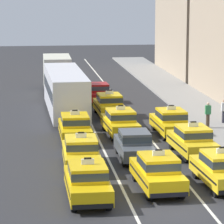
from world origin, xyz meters
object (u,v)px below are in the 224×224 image
taxi_right_nearest (221,169)px  taxi_right_third (171,122)px  sedan_center_fifth (98,92)px  taxi_left_third (75,127)px  bus_left_fourth (65,91)px  pedestrian_near_crosswalk (208,115)px  taxi_center_nearest (158,171)px  taxi_center_fourth (109,105)px  pedestrian_trailing (224,111)px  taxi_right_second (192,140)px  box_truck_left_fifth (57,72)px  sedan_center_second (134,144)px  taxi_left_nearest (88,181)px  taxi_center_third (120,122)px  taxi_left_second (81,152)px

taxi_right_nearest → taxi_right_third: same height
sedan_center_fifth → taxi_right_nearest: bearing=-82.3°
taxi_left_third → bus_left_fourth: (-0.06, 8.52, 0.94)m
bus_left_fourth → sedan_center_fifth: bearing=59.9°
taxi_right_third → pedestrian_near_crosswalk: bearing=24.1°
taxi_center_nearest → taxi_center_fourth: size_ratio=1.00×
bus_left_fourth → taxi_center_nearest: bearing=-80.6°
bus_left_fourth → sedan_center_fifth: (2.94, 5.07, -0.97)m
taxi_center_nearest → sedan_center_fifth: taxi_center_nearest is taller
pedestrian_trailing → taxi_right_second: bearing=-117.5°
pedestrian_trailing → box_truck_left_fifth: bearing=123.8°
taxi_center_fourth → sedan_center_second: bearing=-90.7°
taxi_left_third → taxi_right_third: (6.13, 0.90, 0.00)m
taxi_left_nearest → sedan_center_second: (3.19, 6.80, -0.03)m
taxi_left_third → pedestrian_near_crosswalk: (8.87, 2.13, 0.13)m
taxi_center_nearest → pedestrian_trailing: size_ratio=2.90×
taxi_center_fourth → taxi_right_third: bearing=-65.1°
pedestrian_near_crosswalk → taxi_center_nearest: bearing=-114.7°
taxi_left_third → taxi_center_third: bearing=23.2°
bus_left_fourth → taxi_right_second: size_ratio=2.43×
pedestrian_near_crosswalk → pedestrian_trailing: size_ratio=1.06×
taxi_center_third → pedestrian_trailing: taxi_center_third is taller
taxi_right_second → taxi_left_third: bearing=145.0°
taxi_center_nearest → taxi_center_fourth: 18.04m
taxi_left_third → taxi_center_third: 3.22m
sedan_center_fifth → taxi_left_second: bearing=-98.6°
taxi_center_nearest → taxi_right_nearest: same height
taxi_left_second → taxi_left_third: bearing=88.6°
taxi_right_second → taxi_right_third: (-0.10, 5.26, 0.00)m
taxi_left_nearest → taxi_left_second: (0.15, 5.30, 0.00)m
bus_left_fourth → sedan_center_second: bearing=-77.5°
sedan_center_fifth → taxi_right_nearest: taxi_right_nearest is taller
taxi_left_nearest → taxi_right_third: 14.08m
taxi_left_nearest → box_truck_left_fifth: 31.02m
sedan_center_second → taxi_center_third: bearing=89.3°
sedan_center_second → taxi_center_fourth: 12.38m
bus_left_fourth → taxi_center_fourth: bearing=-17.2°
taxi_right_second → sedan_center_fifth: bearing=100.6°
taxi_center_third → pedestrian_trailing: size_ratio=2.91×
taxi_center_nearest → taxi_right_second: size_ratio=1.00×
sedan_center_second → pedestrian_near_crosswalk: bearing=49.2°
pedestrian_near_crosswalk → sedan_center_fifth: bearing=117.6°
bus_left_fourth → taxi_right_nearest: (6.18, -18.93, -0.94)m
taxi_right_third → sedan_center_fifth: bearing=104.4°
taxi_right_second → pedestrian_trailing: taxi_right_second is taller
taxi_center_third → taxi_right_second: bearing=-59.9°
taxi_right_nearest → taxi_right_second: (0.11, 6.05, 0.00)m
sedan_center_second → sedan_center_fifth: same height
sedan_center_fifth → pedestrian_trailing: pedestrian_trailing is taller
box_truck_left_fifth → sedan_center_fifth: 6.61m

